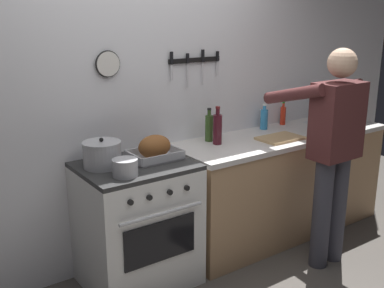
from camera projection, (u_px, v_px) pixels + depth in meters
wall_back at (136, 95)px, 3.47m from camera, size 6.00×0.13×2.60m
counter_block at (281, 182)px, 4.09m from camera, size 2.03×0.65×0.90m
stove at (137, 224)px, 3.29m from camera, size 0.76×0.67×0.90m
person_cook at (333, 145)px, 3.43m from camera, size 0.51×0.63×1.66m
roasting_pan at (155, 149)px, 3.25m from camera, size 0.35×0.26×0.18m
stock_pot at (102, 154)px, 3.09m from camera, size 0.26×0.26×0.20m
saucepan at (125, 168)px, 2.93m from camera, size 0.16×0.16×0.11m
cutting_board at (280, 138)px, 3.78m from camera, size 0.36×0.24×0.02m
bottle_wine_red at (217, 128)px, 3.62m from camera, size 0.07×0.07×0.30m
bottle_dish_soap at (264, 119)px, 4.09m from camera, size 0.07×0.07×0.23m
bottle_hot_sauce at (283, 115)px, 4.26m from camera, size 0.05×0.05×0.21m
bottle_olive_oil at (209, 127)px, 3.70m from camera, size 0.06×0.06×0.27m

